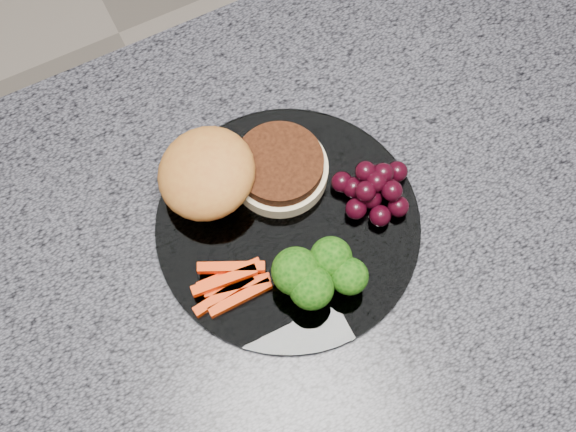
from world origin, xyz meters
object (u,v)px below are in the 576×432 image
object	(u,v)px
island_cabinet	(313,353)
grape_bunch	(375,189)
plate	(288,225)
burger	(233,173)

from	to	relation	value
island_cabinet	grape_bunch	xyz separation A→B (m)	(0.06, 0.02, 0.49)
plate	burger	world-z (taller)	burger
island_cabinet	plate	world-z (taller)	plate
burger	island_cabinet	bearing A→B (deg)	-52.17
plate	burger	bearing A→B (deg)	113.73
island_cabinet	grape_bunch	size ratio (longest dim) A/B	15.55
island_cabinet	plate	size ratio (longest dim) A/B	4.62
grape_bunch	plate	bearing A→B (deg)	172.91
burger	grape_bunch	size ratio (longest dim) A/B	2.31
grape_bunch	island_cabinet	bearing A→B (deg)	-161.64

